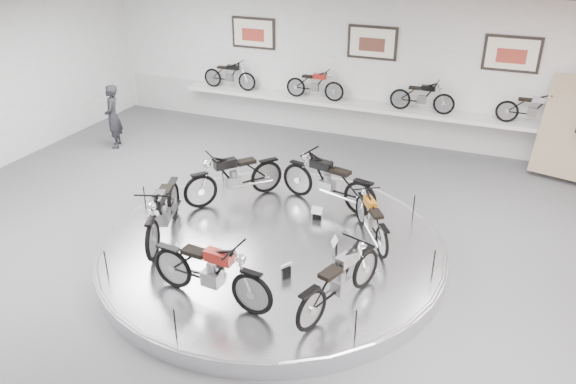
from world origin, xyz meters
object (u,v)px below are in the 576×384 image
at_px(shelf, 366,107).
at_px(bike_d, 163,210).
at_px(bike_b, 328,181).
at_px(bike_f, 340,279).
at_px(bike_c, 234,176).
at_px(bike_e, 210,271).
at_px(display_platform, 272,248).
at_px(visitor, 113,117).
at_px(bike_a, 372,218).

distance_m(shelf, bike_d, 7.27).
xyz_separation_m(bike_b, bike_d, (-2.41, -2.39, 0.00)).
bearing_deg(bike_f, bike_c, 68.97).
xyz_separation_m(bike_e, bike_f, (1.90, 0.60, -0.03)).
relative_size(display_platform, visitor, 3.70).
xyz_separation_m(display_platform, bike_e, (-0.15, -1.96, 0.70)).
relative_size(shelf, bike_e, 5.91).
distance_m(shelf, visitor, 6.88).
relative_size(shelf, bike_f, 6.30).
bearing_deg(bike_d, bike_e, 33.17).
relative_size(bike_a, bike_d, 0.79).
bearing_deg(bike_b, bike_e, 93.46).
bearing_deg(visitor, bike_f, 29.02).
relative_size(bike_a, bike_e, 0.82).
xyz_separation_m(bike_d, bike_f, (3.68, -0.76, -0.05)).
distance_m(shelf, bike_f, 7.96).
height_order(bike_a, visitor, visitor).
relative_size(bike_d, bike_e, 1.03).
bearing_deg(bike_a, visitor, 38.33).
bearing_deg(bike_a, bike_e, 113.04).
height_order(display_platform, bike_c, bike_c).
bearing_deg(bike_b, display_platform, 87.97).
bearing_deg(shelf, display_platform, -90.00).
relative_size(bike_c, bike_e, 1.02).
distance_m(bike_b, visitor, 6.86).
relative_size(display_platform, bike_d, 3.35).
bearing_deg(bike_f, bike_d, 96.96).
xyz_separation_m(display_platform, bike_f, (1.75, -1.36, 0.66)).
bearing_deg(shelf, bike_e, -91.06).
height_order(bike_a, bike_f, bike_f).
bearing_deg(visitor, bike_c, 35.85).
xyz_separation_m(display_platform, bike_d, (-1.93, -0.60, 0.71)).
xyz_separation_m(shelf, bike_f, (1.75, -7.76, -0.19)).
height_order(bike_e, bike_f, bike_e).
height_order(display_platform, bike_e, bike_e).
height_order(shelf, bike_e, bike_e).
distance_m(bike_d, bike_f, 3.76).
bearing_deg(display_platform, bike_c, 138.31).
distance_m(bike_e, bike_f, 2.00).
height_order(bike_b, bike_e, bike_b).
xyz_separation_m(bike_a, bike_c, (-3.09, 0.48, 0.11)).
bearing_deg(visitor, bike_a, 41.55).
bearing_deg(display_platform, bike_d, -162.65).
xyz_separation_m(display_platform, bike_c, (-1.41, 1.26, 0.71)).
bearing_deg(bike_a, bike_d, 77.71).
distance_m(bike_c, bike_e, 3.46).
bearing_deg(bike_b, shelf, -70.90).
distance_m(bike_a, bike_b, 1.57).
height_order(display_platform, visitor, visitor).
distance_m(bike_e, visitor, 8.07).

